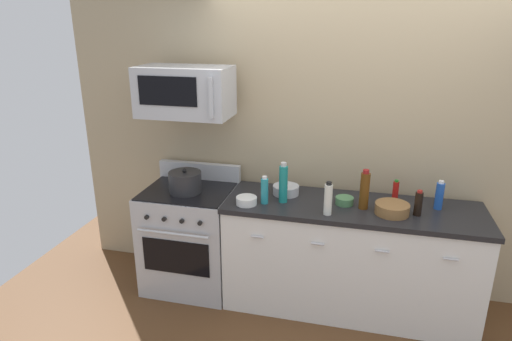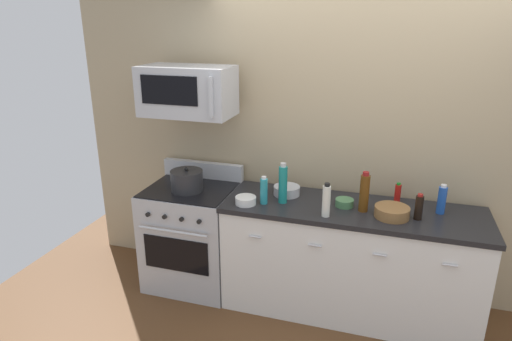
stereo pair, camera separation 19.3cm
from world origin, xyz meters
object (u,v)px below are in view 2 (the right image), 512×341
at_px(range_oven, 193,235).
at_px(bottle_soy_sauce_dark, 419,207).
at_px(bottle_hot_sauce_red, 398,194).
at_px(bowl_steel_prep, 287,190).
at_px(bottle_wine_amber, 364,193).
at_px(stockpot, 187,181).
at_px(bottle_soda_blue, 442,200).
at_px(bottle_sparkling_teal, 283,184).
at_px(bottle_dish_soap, 264,191).
at_px(bowl_white_ceramic, 246,200).
at_px(microwave, 187,91).
at_px(bowl_wooden_salad, 392,212).
at_px(bottle_vinegar_white, 326,201).
at_px(bowl_green_glaze, 344,202).

bearing_deg(range_oven, bottle_soy_sauce_dark, -2.12).
relative_size(bottle_hot_sauce_red, bowl_steel_prep, 0.78).
relative_size(bottle_wine_amber, stockpot, 1.15).
height_order(bottle_soy_sauce_dark, bottle_soda_blue, bottle_soda_blue).
bearing_deg(bottle_sparkling_teal, bottle_wine_amber, 1.85).
bearing_deg(bottle_dish_soap, range_oven, 170.03).
distance_m(bottle_wine_amber, bottle_soda_blue, 0.57).
bearing_deg(bowl_white_ceramic, bottle_dish_soap, 21.98).
distance_m(microwave, bottle_hot_sauce_red, 1.87).
height_order(bottle_dish_soap, bowl_wooden_salad, bottle_dish_soap).
relative_size(bottle_wine_amber, bowl_steel_prep, 1.45).
xyz_separation_m(bottle_soy_sauce_dark, bottle_vinegar_white, (-0.65, -0.15, 0.03)).
distance_m(bowl_green_glaze, stockpot, 1.32).
distance_m(range_oven, bottle_hot_sauce_red, 1.80).
relative_size(bottle_soda_blue, bowl_green_glaze, 1.62).
xyz_separation_m(microwave, bowl_green_glaze, (1.31, -0.03, -0.80)).
relative_size(bottle_sparkling_teal, bowl_green_glaze, 2.33).
xyz_separation_m(bottle_sparkling_teal, bottle_dish_soap, (-0.14, -0.06, -0.05)).
bearing_deg(bottle_wine_amber, stockpot, -179.40).
distance_m(bottle_hot_sauce_red, bowl_steel_prep, 0.88).
xyz_separation_m(bottle_hot_sauce_red, bowl_green_glaze, (-0.39, -0.19, -0.05)).
distance_m(bottle_hot_sauce_red, bottle_soda_blue, 0.33).
relative_size(range_oven, bottle_soda_blue, 4.67).
height_order(bottle_soda_blue, stockpot, bottle_soda_blue).
relative_size(range_oven, bowl_steel_prep, 4.93).
distance_m(microwave, bottle_dish_soap, 1.02).
relative_size(range_oven, microwave, 1.44).
bearing_deg(bottle_vinegar_white, bowl_green_glaze, 63.45).
bearing_deg(bowl_green_glaze, range_oven, -179.56).
bearing_deg(bowl_white_ceramic, bottle_soda_blue, 10.47).
bearing_deg(bottle_vinegar_white, microwave, 167.82).
distance_m(bottle_hot_sauce_red, bottle_wine_amber, 0.35).
relative_size(microwave, bottle_vinegar_white, 2.87).
distance_m(bottle_vinegar_white, bowl_white_ceramic, 0.64).
bearing_deg(bowl_green_glaze, bottle_sparkling_teal, -171.90).
xyz_separation_m(bowl_white_ceramic, stockpot, (-0.56, 0.12, 0.06)).
xyz_separation_m(range_oven, bottle_hot_sauce_red, (1.70, 0.20, 0.53)).
relative_size(bottle_soda_blue, bowl_wooden_salad, 0.91).
bearing_deg(bowl_steel_prep, bottle_vinegar_white, -40.70).
height_order(bottle_wine_amber, bowl_green_glaze, bottle_wine_amber).
height_order(bowl_wooden_salad, bowl_white_ceramic, bowl_wooden_salad).
distance_m(range_oven, bottle_sparkling_teal, 1.03).
distance_m(range_oven, bottle_dish_soap, 0.90).
height_order(bottle_soy_sauce_dark, bowl_wooden_salad, bottle_soy_sauce_dark).
bearing_deg(bowl_steel_prep, bottle_wine_amber, -12.88).
distance_m(bottle_soda_blue, bottle_vinegar_white, 0.87).
bearing_deg(bottle_hot_sauce_red, microwave, -174.91).
bearing_deg(bowl_white_ceramic, bottle_sparkling_teal, 23.65).
bearing_deg(range_oven, bottle_sparkling_teal, -3.98).
relative_size(bottle_dish_soap, bottle_vinegar_white, 0.87).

